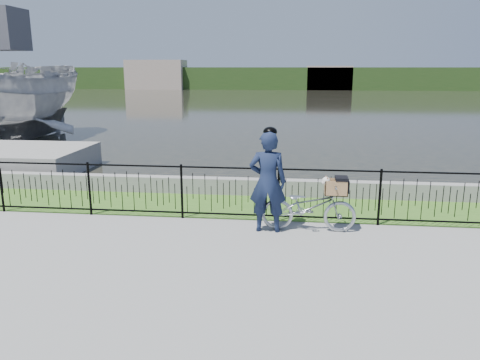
# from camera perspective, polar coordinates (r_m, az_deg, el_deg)

# --- Properties ---
(ground) EXTENTS (120.00, 120.00, 0.00)m
(ground) POSITION_cam_1_polar(r_m,az_deg,el_deg) (8.26, -2.77, -8.34)
(ground) COLOR gray
(ground) RESTS_ON ground
(grass_strip) EXTENTS (60.00, 2.00, 0.01)m
(grass_strip) POSITION_cam_1_polar(r_m,az_deg,el_deg) (10.69, -0.55, -3.14)
(grass_strip) COLOR #406D22
(grass_strip) RESTS_ON ground
(water) EXTENTS (120.00, 120.00, 0.00)m
(water) POSITION_cam_1_polar(r_m,az_deg,el_deg) (40.70, 4.74, 9.25)
(water) COLOR #27261D
(water) RESTS_ON ground
(quay_wall) EXTENTS (60.00, 0.30, 0.40)m
(quay_wall) POSITION_cam_1_polar(r_m,az_deg,el_deg) (11.60, 0.05, -0.79)
(quay_wall) COLOR gray
(quay_wall) RESTS_ON ground
(fence) EXTENTS (14.00, 0.06, 1.15)m
(fence) POSITION_cam_1_polar(r_m,az_deg,el_deg) (9.58, -1.28, -1.58)
(fence) COLOR black
(fence) RESTS_ON ground
(far_treeline) EXTENTS (120.00, 6.00, 3.00)m
(far_treeline) POSITION_cam_1_polar(r_m,az_deg,el_deg) (67.59, 5.53, 12.24)
(far_treeline) COLOR #28441A
(far_treeline) RESTS_ON ground
(far_building_left) EXTENTS (8.00, 4.00, 4.00)m
(far_building_left) POSITION_cam_1_polar(r_m,az_deg,el_deg) (68.34, -10.15, 12.53)
(far_building_left) COLOR #A18F81
(far_building_left) RESTS_ON ground
(far_building_right) EXTENTS (6.00, 3.00, 3.20)m
(far_building_right) POSITION_cam_1_polar(r_m,az_deg,el_deg) (66.25, 10.82, 12.13)
(far_building_right) COLOR #A18F81
(far_building_right) RESTS_ON ground
(bicycle_rig) EXTENTS (1.80, 0.63, 1.10)m
(bicycle_rig) POSITION_cam_1_polar(r_m,az_deg,el_deg) (9.08, 8.44, -3.18)
(bicycle_rig) COLOR #A4AAB0
(bicycle_rig) RESTS_ON ground
(cyclist) EXTENTS (0.71, 0.47, 2.01)m
(cyclist) POSITION_cam_1_polar(r_m,az_deg,el_deg) (8.84, 3.40, -0.12)
(cyclist) COLOR #151E39
(cyclist) RESTS_ON ground
(boat_near) EXTENTS (4.82, 9.53, 5.32)m
(boat_near) POSITION_cam_1_polar(r_m,az_deg,el_deg) (21.54, -27.05, 9.00)
(boat_near) COLOR #B0B0B0
(boat_near) RESTS_ON water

